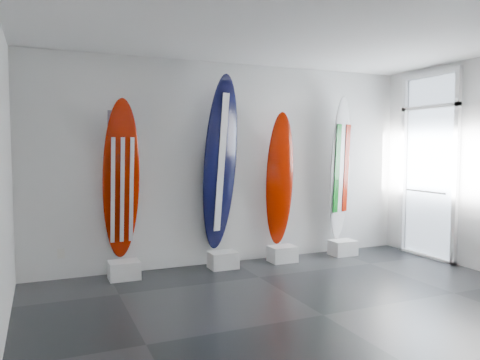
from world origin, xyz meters
name	(u,v)px	position (x,y,z in m)	size (l,w,h in m)	color
floor	(323,315)	(0.00, 0.00, 0.00)	(6.00, 6.00, 0.00)	black
ceiling	(327,22)	(0.00, 0.00, 3.00)	(6.00, 6.00, 0.00)	white
wall_back	(232,164)	(0.00, 2.50, 1.50)	(6.00, 6.00, 0.00)	silver
display_block_usa	(124,270)	(-1.68, 2.18, 0.12)	(0.40, 0.30, 0.24)	white
surfboard_usa	(121,180)	(-1.68, 2.28, 1.31)	(0.49, 0.08, 2.16)	#880F00
display_block_navy	(223,260)	(-0.27, 2.18, 0.12)	(0.40, 0.30, 0.24)	white
surfboard_navy	(220,164)	(-0.27, 2.28, 1.51)	(0.58, 0.08, 2.56)	black
display_block_swiss	(282,254)	(0.70, 2.18, 0.12)	(0.40, 0.30, 0.24)	white
surfboard_swiss	(280,179)	(0.70, 2.28, 1.26)	(0.46, 0.08, 2.05)	#880F00
display_block_italy	(343,248)	(1.81, 2.18, 0.12)	(0.40, 0.30, 0.24)	white
surfboard_italy	(340,168)	(1.81, 2.28, 1.40)	(0.53, 0.08, 2.33)	silver
wall_outlet	(61,253)	(-2.45, 2.48, 0.35)	(0.09, 0.02, 0.13)	silver
glass_door	(429,168)	(2.97, 1.55, 1.43)	(0.12, 1.16, 2.85)	white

